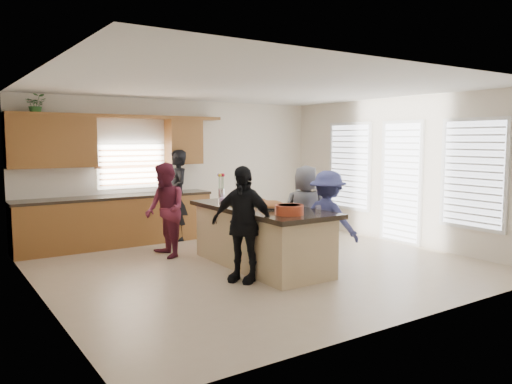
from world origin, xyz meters
TOP-DOWN VIEW (x-y plane):
  - floor at (0.00, 0.00)m, footprint 6.50×6.50m
  - room_shell at (0.00, 0.00)m, footprint 6.52×6.02m
  - back_cabinetry at (-1.47, 2.73)m, footprint 4.08×0.66m
  - right_wall_glazing at (3.22, -0.13)m, footprint 0.06×4.00m
  - island at (-0.04, -0.09)m, footprint 1.18×2.71m
  - platter_front at (-0.00, -0.33)m, footprint 0.45×0.45m
  - platter_mid at (0.04, 0.14)m, footprint 0.41×0.41m
  - platter_back at (-0.12, 0.40)m, footprint 0.38×0.38m
  - salad_bowl at (-0.18, -1.01)m, footprint 0.41×0.41m
  - clear_cup at (0.31, -1.05)m, footprint 0.08×0.08m
  - plate_stack at (-0.09, 0.86)m, footprint 0.25×0.25m
  - flower_vase at (-0.03, 1.16)m, footprint 0.14×0.14m
  - potted_plant at (-2.72, 2.82)m, footprint 0.39×0.36m
  - woman_left_back at (-0.23, 2.56)m, footprint 0.54×0.72m
  - woman_left_mid at (-1.03, 1.32)m, footprint 0.64×0.80m
  - woman_left_front at (-0.72, -0.63)m, footprint 0.84×1.03m
  - woman_right_back at (0.69, -0.84)m, footprint 0.84×1.11m
  - woman_right_front at (0.74, -0.25)m, footprint 0.90×0.90m

SIDE VIEW (x-z plane):
  - floor at x=0.00m, z-range 0.00..0.00m
  - island at x=-0.04m, z-range -0.02..0.93m
  - woman_right_back at x=0.69m, z-range 0.00..1.53m
  - woman_right_front at x=0.74m, z-range 0.00..1.58m
  - woman_left_mid at x=-1.03m, z-range 0.00..1.61m
  - woman_left_front at x=-0.72m, z-range 0.00..1.64m
  - woman_left_back at x=-0.23m, z-range 0.00..1.80m
  - back_cabinetry at x=-1.47m, z-range -0.32..2.14m
  - plate_stack at x=-0.09m, z-range 0.95..1.00m
  - platter_back at x=-0.12m, z-range 0.90..1.05m
  - platter_mid at x=0.04m, z-range 0.89..1.06m
  - platter_front at x=0.00m, z-range 0.89..1.07m
  - clear_cup at x=0.31m, z-range 0.95..1.05m
  - salad_bowl at x=-0.18m, z-range 0.96..1.10m
  - flower_vase at x=-0.03m, z-range 0.97..1.42m
  - right_wall_glazing at x=3.22m, z-range 0.22..2.47m
  - room_shell at x=0.00m, z-range 0.50..3.31m
  - potted_plant at x=-2.72m, z-range 2.40..2.77m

